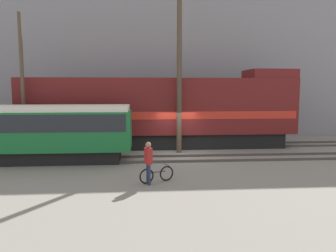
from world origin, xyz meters
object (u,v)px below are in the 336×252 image
object	(u,v)px
person	(148,159)
utility_pole_right	(179,77)
bicycle	(157,175)
streetcar	(34,130)
utility_pole_center	(23,85)
freight_locomotive	(162,111)

from	to	relation	value
person	utility_pole_right	xyz separation A→B (m)	(2.03, 6.76, 3.56)
bicycle	person	bearing A→B (deg)	-138.95
streetcar	utility_pole_right	size ratio (longest dim) A/B	1.11
utility_pole_right	utility_pole_center	bearing A→B (deg)	180.00
utility_pole_right	streetcar	bearing A→B (deg)	-165.60
streetcar	person	size ratio (longest dim) A/B	5.76
freight_locomotive	streetcar	world-z (taller)	freight_locomotive
streetcar	utility_pole_center	world-z (taller)	utility_pole_center
freight_locomotive	bicycle	bearing A→B (deg)	-94.78
person	utility_pole_right	world-z (taller)	utility_pole_right
bicycle	person	distance (m)	0.90
utility_pole_center	person	bearing A→B (deg)	-42.97
bicycle	utility_pole_center	distance (m)	10.70
freight_locomotive	person	size ratio (longest dim) A/B	10.08
streetcar	person	distance (m)	7.67
streetcar	bicycle	bearing A→B (deg)	-34.42
utility_pole_center	utility_pole_right	bearing A→B (deg)	0.00
freight_locomotive	streetcar	distance (m)	8.25
streetcar	utility_pole_center	distance (m)	3.41
person	utility_pole_center	size ratio (longest dim) A/B	0.21
bicycle	streetcar	bearing A→B (deg)	145.58
freight_locomotive	utility_pole_right	size ratio (longest dim) A/B	1.94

